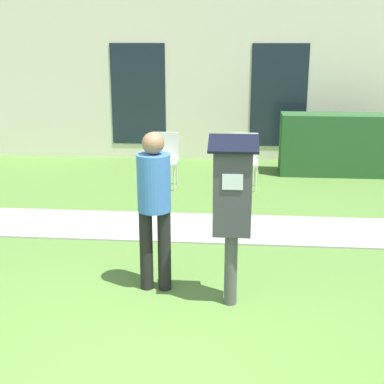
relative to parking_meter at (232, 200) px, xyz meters
The scene contains 8 objects.
ground_plane 1.66m from the parking_meter, 116.47° to the right, with size 40.00×40.00×0.00m, color #517A33.
sidewalk 2.33m from the parking_meter, 106.15° to the left, with size 12.00×1.10×0.02m.
building_facade 6.32m from the parking_meter, 95.33° to the left, with size 10.00×0.26×3.20m.
parking_meter is the anchor object (origin of this frame).
person_standing 0.79m from the parking_meter, 161.61° to the left, with size 0.32×0.32×1.58m.
outdoor_chair_left 4.23m from the parking_meter, 106.16° to the left, with size 0.44×0.44×0.90m.
outdoor_chair_middle 4.11m from the parking_meter, 87.94° to the left, with size 0.44×0.44×0.90m.
hedge_row 5.49m from the parking_meter, 68.59° to the left, with size 2.39×0.60×1.10m.
Camera 1 is at (0.62, -3.40, 2.43)m, focal length 50.00 mm.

